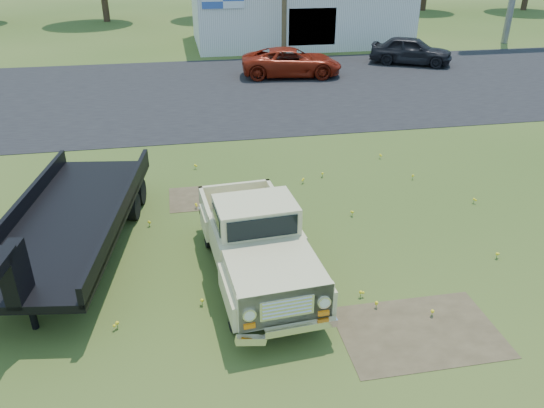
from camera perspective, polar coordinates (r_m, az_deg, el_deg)
The scene contains 9 objects.
ground at distance 12.52m, azimuth 3.55°, elevation -5.55°, with size 140.00×140.00×0.00m, color #324C18.
asphalt_lot at distance 26.23m, azimuth -4.35°, elevation 12.09°, with size 90.00×14.00×0.02m, color black.
dirt_patch_a at distance 10.71m, azimuth 15.51°, elevation -13.11°, with size 3.00×2.00×0.01m, color #473C26.
dirt_patch_b at distance 15.29m, azimuth -6.87°, elevation 0.71°, with size 2.20×1.60×0.01m, color #473C26.
commercial_building at distance 38.48m, azimuth 2.83°, elevation 20.10°, with size 14.20×8.20×4.15m.
vintage_pickup_truck at distance 11.30m, azimuth -1.73°, elevation -3.92°, with size 1.98×5.09×1.85m, color beige, non-canonical shape.
flatbed_trailer at distance 13.04m, azimuth -20.87°, elevation -0.97°, with size 2.45×7.34×2.00m, color black, non-canonical shape.
red_pickup at distance 28.79m, azimuth 2.12°, elevation 14.98°, with size 2.41×5.22×1.45m, color maroon.
dark_sedan at distance 32.58m, azimuth 14.74°, elevation 15.67°, with size 1.84×4.56×1.55m, color black.
Camera 1 is at (-2.67, -10.21, 6.74)m, focal length 35.00 mm.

